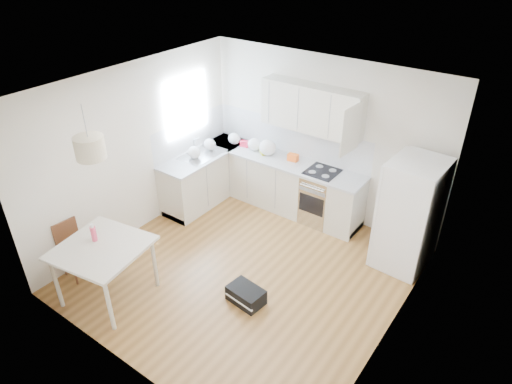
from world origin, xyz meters
TOP-DOWN VIEW (x-y plane):
  - floor at (0.00, 0.00)m, footprint 4.20×4.20m
  - ceiling at (0.00, 0.00)m, footprint 4.20×4.20m
  - wall_back at (0.00, 2.10)m, footprint 4.20×0.00m
  - wall_left at (-2.10, 0.00)m, footprint 0.00×4.20m
  - wall_right at (2.10, 0.00)m, footprint 0.00×4.20m
  - window_glassblock at (-2.09, 1.15)m, footprint 0.02×1.00m
  - cabinets_back at (-0.60, 1.80)m, footprint 3.00×0.60m
  - cabinets_left at (-1.80, 1.20)m, footprint 0.60×1.80m
  - counter_back at (-0.60, 1.80)m, footprint 3.02×0.64m
  - counter_left at (-1.80, 1.20)m, footprint 0.64×1.82m
  - backsplash_back at (-0.60, 2.09)m, footprint 3.00×0.01m
  - backsplash_left at (-2.09, 1.20)m, footprint 0.01×1.80m
  - upper_cabinets at (-0.15, 1.94)m, footprint 1.70×0.32m
  - range_oven at (0.20, 1.80)m, footprint 0.50×0.61m
  - sink at (-1.80, 1.15)m, footprint 0.50×0.80m
  - refrigerator at (1.76, 1.55)m, footprint 0.85×0.87m
  - dining_table at (-1.19, -1.48)m, footprint 1.21×1.21m
  - dining_chair at (-1.89, -1.45)m, footprint 0.38×0.38m
  - drink_bottle at (-1.36, -1.44)m, footprint 0.08×0.08m
  - gym_bag at (0.37, -0.49)m, footprint 0.52×0.37m
  - pendant_lamp at (-1.17, -1.36)m, footprint 0.38×0.38m
  - grocery_bag_a at (-1.62, 1.81)m, footprint 0.23×0.20m
  - grocery_bag_b at (-1.17, 1.81)m, footprint 0.24×0.21m
  - grocery_bag_c at (-0.87, 1.80)m, footprint 0.31×0.26m
  - grocery_bag_d at (-1.82, 1.37)m, footprint 0.22×0.19m
  - grocery_bag_e at (-1.81, 0.97)m, footprint 0.23×0.20m
  - snack_orange at (-0.40, 1.86)m, footprint 0.18×0.13m
  - snack_yellow at (-0.95, 1.79)m, footprint 0.19×0.18m
  - snack_red at (-1.40, 1.84)m, footprint 0.17×0.12m

SIDE VIEW (x-z plane):
  - floor at x=0.00m, z-range 0.00..0.00m
  - gym_bag at x=0.37m, z-range 0.00..0.22m
  - dining_chair at x=-1.89m, z-range 0.00..0.84m
  - cabinets_back at x=-0.60m, z-range 0.00..0.88m
  - cabinets_left at x=-1.80m, z-range 0.00..0.88m
  - range_oven at x=0.20m, z-range 0.00..0.88m
  - dining_table at x=-1.19m, z-range 0.32..1.15m
  - refrigerator at x=1.76m, z-range 0.00..1.67m
  - counter_back at x=-0.60m, z-range 0.88..0.92m
  - counter_left at x=-1.80m, z-range 0.88..0.92m
  - sink at x=-1.80m, z-range 0.84..0.99m
  - drink_bottle at x=-1.36m, z-range 0.83..1.08m
  - snack_red at x=-1.40m, z-range 0.92..1.03m
  - snack_yellow at x=-0.95m, z-range 0.92..1.03m
  - snack_orange at x=-0.40m, z-range 0.92..1.04m
  - grocery_bag_d at x=-1.82m, z-range 0.92..1.12m
  - grocery_bag_a at x=-1.62m, z-range 0.92..1.13m
  - grocery_bag_e at x=-1.81m, z-range 0.92..1.13m
  - grocery_bag_b at x=-1.17m, z-range 0.92..1.14m
  - grocery_bag_c at x=-0.87m, z-range 0.92..1.19m
  - backsplash_back at x=-0.60m, z-range 0.92..1.50m
  - backsplash_left at x=-2.09m, z-range 0.92..1.50m
  - wall_back at x=0.00m, z-range -0.75..3.45m
  - wall_left at x=-2.10m, z-range -0.75..3.45m
  - wall_right at x=2.10m, z-range -0.75..3.45m
  - window_glassblock at x=-2.09m, z-range 1.25..2.25m
  - upper_cabinets at x=-0.15m, z-range 1.50..2.25m
  - pendant_lamp at x=-1.17m, z-range 2.05..2.31m
  - ceiling at x=0.00m, z-range 2.70..2.70m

